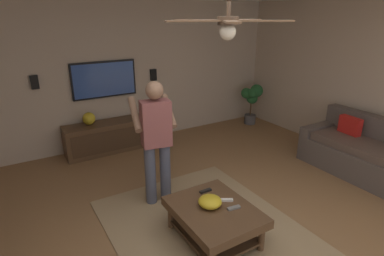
% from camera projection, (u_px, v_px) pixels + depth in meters
% --- Properties ---
extents(ground_plane, '(8.26, 8.26, 0.00)m').
position_uv_depth(ground_plane, '(225.00, 247.00, 3.45)').
color(ground_plane, olive).
extents(wall_back_tv, '(0.10, 6.97, 2.63)m').
position_uv_depth(wall_back_tv, '(113.00, 75.00, 5.81)').
color(wall_back_tv, '#BCA893').
rests_on(wall_back_tv, ground).
extents(area_rug, '(2.47, 2.04, 0.01)m').
position_uv_depth(area_rug, '(204.00, 228.00, 3.74)').
color(area_rug, '#9E8460').
rests_on(area_rug, ground).
extents(couch, '(1.90, 0.86, 0.87)m').
position_uv_depth(couch, '(367.00, 155.00, 4.91)').
color(couch, '#564C47').
rests_on(couch, ground).
extents(coffee_table, '(1.00, 0.80, 0.40)m').
position_uv_depth(coffee_table, '(214.00, 216.00, 3.48)').
color(coffee_table, '#513823').
rests_on(coffee_table, ground).
extents(media_console, '(0.45, 1.70, 0.55)m').
position_uv_depth(media_console, '(113.00, 136.00, 5.80)').
color(media_console, '#513823').
rests_on(media_console, ground).
extents(tv, '(0.05, 1.15, 0.65)m').
position_uv_depth(tv, '(104.00, 80.00, 5.65)').
color(tv, black).
extents(person_standing, '(0.60, 0.61, 1.64)m').
position_uv_depth(person_standing, '(156.00, 136.00, 3.99)').
color(person_standing, '#4C5166').
rests_on(person_standing, ground).
extents(potted_plant_tall, '(0.38, 0.45, 0.90)m').
position_uv_depth(potted_plant_tall, '(252.00, 98.00, 7.08)').
color(potted_plant_tall, '#4C4C51').
rests_on(potted_plant_tall, ground).
extents(bowl, '(0.26, 0.26, 0.12)m').
position_uv_depth(bowl, '(210.00, 202.00, 3.46)').
color(bowl, gold).
rests_on(bowl, coffee_table).
extents(remote_white, '(0.11, 0.15, 0.02)m').
position_uv_depth(remote_white, '(226.00, 200.00, 3.57)').
color(remote_white, white).
rests_on(remote_white, coffee_table).
extents(remote_black, '(0.05, 0.15, 0.02)m').
position_uv_depth(remote_black, '(206.00, 191.00, 3.76)').
color(remote_black, black).
rests_on(remote_black, coffee_table).
extents(remote_grey, '(0.06, 0.15, 0.02)m').
position_uv_depth(remote_grey, '(234.00, 208.00, 3.43)').
color(remote_grey, slate).
rests_on(remote_grey, coffee_table).
extents(vase_round, '(0.22, 0.22, 0.22)m').
position_uv_depth(vase_round, '(89.00, 119.00, 5.52)').
color(vase_round, gold).
rests_on(vase_round, media_console).
extents(wall_speaker_left, '(0.06, 0.12, 0.22)m').
position_uv_depth(wall_speaker_left, '(153.00, 75.00, 6.13)').
color(wall_speaker_left, black).
extents(wall_speaker_right, '(0.06, 0.12, 0.22)m').
position_uv_depth(wall_speaker_right, '(35.00, 82.00, 5.09)').
color(wall_speaker_right, black).
extents(ceiling_fan, '(1.10, 1.17, 0.46)m').
position_uv_depth(ceiling_fan, '(227.00, 24.00, 2.99)').
color(ceiling_fan, '#4C3828').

